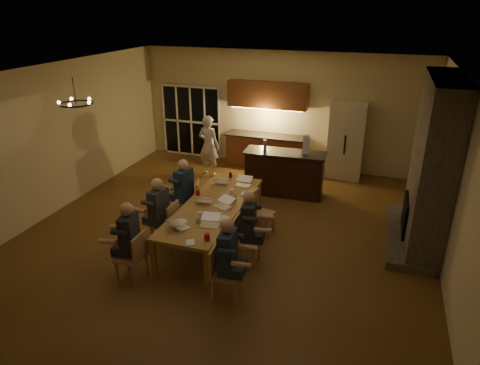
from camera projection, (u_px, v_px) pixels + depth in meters
The scene contains 44 objects.
floor at pixel (223, 238), 8.55m from camera, with size 9.00×9.00×0.00m, color brown.
back_wall at pixel (280, 110), 11.87m from camera, with size 8.00×0.04×3.20m, color tan.
left_wall at pixel (46, 142), 9.12m from camera, with size 0.04×9.00×3.20m, color tan.
right_wall at pixel (459, 192), 6.74m from camera, with size 0.04×9.00×3.20m, color tan.
ceiling at pixel (220, 75), 7.30m from camera, with size 8.00×9.00×0.04m, color white.
french_doors at pixel (191, 122), 12.84m from camera, with size 1.86×0.08×2.10m, color black.
fireplace at pixel (432, 164), 7.88m from camera, with size 0.58×2.50×3.20m, color #5E574A.
kitchenette at pixel (266, 126), 11.84m from camera, with size 2.24×0.68×2.40m, color #5F2C1B, non-canonical shape.
refrigerator at pixel (346, 141), 11.22m from camera, with size 0.90×0.68×2.00m, color beige.
dining_table at pixel (213, 222), 8.38m from camera, with size 1.10×3.09×0.75m, color #A87C43.
bar_island at pixel (284, 173), 10.35m from camera, with size 1.94×0.68×1.08m, color black.
chair_left_near at pixel (131, 256), 7.14m from camera, with size 0.44×0.44×0.89m, color tan, non-canonical shape.
chair_left_mid at pixel (165, 223), 8.20m from camera, with size 0.44×0.44×0.89m, color tan, non-canonical shape.
chair_left_far at pixel (189, 200), 9.15m from camera, with size 0.44×0.44×0.89m, color tan, non-canonical shape.
chair_right_near at pixel (226, 273), 6.69m from camera, with size 0.44×0.44×0.89m, color tan, non-canonical shape.
chair_right_mid at pixel (247, 241), 7.60m from camera, with size 0.44×0.44×0.89m, color tan, non-canonical shape.
chair_right_far at pixel (262, 213), 8.59m from camera, with size 0.44×0.44×0.89m, color tan, non-canonical shape.
person_left_near at pixel (130, 240), 7.14m from camera, with size 0.60×0.60×1.38m, color #22252C, non-canonical shape.
person_right_near at pixel (228, 259), 6.63m from camera, with size 0.60×0.60×1.38m, color navy, non-canonical shape.
person_left_mid at pixel (159, 212), 8.10m from camera, with size 0.60×0.60×1.38m, color #353B3F, non-canonical shape.
person_right_mid at pixel (249, 227), 7.57m from camera, with size 0.60×0.60×1.38m, color #22252C, non-canonical shape.
person_left_far at pixel (184, 190), 9.04m from camera, with size 0.60×0.60×1.38m, color navy, non-canonical shape.
standing_person at pixel (209, 146), 11.42m from camera, with size 0.60×0.39×1.65m, color silver.
chandelier at pixel (76, 104), 7.35m from camera, with size 0.57×0.57×0.03m, color black.
laptop_a at pixel (180, 221), 7.39m from camera, with size 0.32×0.28×0.23m, color silver, non-canonical shape.
laptop_b at pixel (209, 220), 7.44m from camera, with size 0.32×0.28×0.23m, color silver, non-canonical shape.
laptop_c at pixel (205, 196), 8.36m from camera, with size 0.32×0.28×0.23m, color silver, non-canonical shape.
laptop_d at pixel (223, 202), 8.12m from camera, with size 0.32×0.28×0.23m, color silver, non-canonical shape.
laptop_e at pixel (222, 178), 9.22m from camera, with size 0.32×0.28×0.23m, color silver, non-canonical shape.
laptop_f at pixel (243, 181), 9.07m from camera, with size 0.32×0.28×0.23m, color silver, non-canonical shape.
mug_front at pixel (200, 214), 7.78m from camera, with size 0.07×0.07×0.10m, color white.
mug_mid at pixel (231, 191), 8.71m from camera, with size 0.08×0.08×0.10m, color white.
mug_back at pixel (212, 186), 9.00m from camera, with size 0.07×0.07×0.10m, color white.
redcup_near at pixel (207, 237), 7.00m from camera, with size 0.09×0.09×0.12m, color #BD0E0C.
redcup_mid at pixel (198, 192), 8.65m from camera, with size 0.09×0.09×0.12m, color #BD0E0C.
can_silver at pixel (197, 221), 7.53m from camera, with size 0.07×0.07×0.12m, color #B2B2B7.
can_cola at pixel (230, 175), 9.51m from camera, with size 0.06×0.06×0.12m, color #3F0F0C.
can_right at pixel (235, 199), 8.37m from camera, with size 0.07×0.07×0.12m, color #B2B2B7.
plate_near at pixel (222, 219), 7.70m from camera, with size 0.25×0.25×0.02m, color white.
plate_left at pixel (180, 222), 7.60m from camera, with size 0.23×0.23×0.02m, color white.
plate_far at pixel (246, 194), 8.70m from camera, with size 0.24×0.24×0.02m, color white.
notepad at pixel (190, 243), 6.95m from camera, with size 0.14×0.19×0.01m, color white.
bar_bottle at pixel (265, 145), 10.27m from camera, with size 0.09×0.09×0.24m, color #99999E.
bar_blender at pixel (306, 144), 9.98m from camera, with size 0.14×0.14×0.44m, color silver.
Camera 1 is at (2.71, -6.94, 4.36)m, focal length 32.00 mm.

